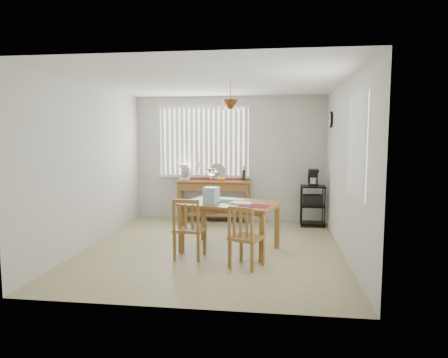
# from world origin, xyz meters

# --- Properties ---
(ground) EXTENTS (4.00, 4.50, 0.01)m
(ground) POSITION_xyz_m (0.00, 0.00, -0.01)
(ground) COLOR tan
(room_shell) EXTENTS (4.20, 4.70, 2.70)m
(room_shell) POSITION_xyz_m (0.00, 0.02, 1.69)
(room_shell) COLOR silver
(room_shell) RESTS_ON ground
(sideboard) EXTENTS (1.52, 0.43, 0.86)m
(sideboard) POSITION_xyz_m (-0.30, 2.02, 0.64)
(sideboard) COLOR olive
(sideboard) RESTS_ON ground
(sideboard_items) EXTENTS (1.45, 0.36, 0.66)m
(sideboard_items) POSITION_xyz_m (-0.57, 2.03, 0.99)
(sideboard_items) COLOR maroon
(sideboard_items) RESTS_ON sideboard
(wire_cart) EXTENTS (0.47, 0.38, 0.80)m
(wire_cart) POSITION_xyz_m (1.70, 1.81, 0.48)
(wire_cart) COLOR black
(wire_cart) RESTS_ON ground
(cart_items) EXTENTS (0.19, 0.23, 0.33)m
(cart_items) POSITION_xyz_m (1.70, 1.81, 0.95)
(cart_items) COLOR black
(cart_items) RESTS_ON wire_cart
(dining_table) EXTENTS (1.61, 1.26, 0.76)m
(dining_table) POSITION_xyz_m (0.28, -0.08, 0.67)
(dining_table) COLOR olive
(dining_table) RESTS_ON ground
(table_items) EXTENTS (1.07, 0.78, 0.24)m
(table_items) POSITION_xyz_m (0.11, -0.16, 0.85)
(table_items) COLOR #14714F
(table_items) RESTS_ON dining_table
(chair_left) EXTENTS (0.44, 0.44, 0.89)m
(chair_left) POSITION_xyz_m (-0.27, -0.56, 0.44)
(chair_left) COLOR olive
(chair_left) RESTS_ON ground
(chair_right) EXTENTS (0.52, 0.52, 0.85)m
(chair_right) POSITION_xyz_m (0.58, -0.88, 0.42)
(chair_right) COLOR olive
(chair_right) RESTS_ON ground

